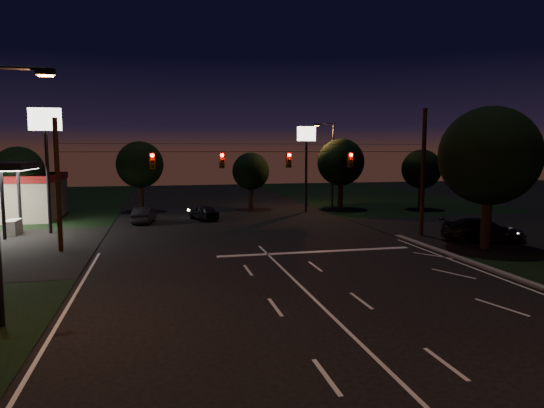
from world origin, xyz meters
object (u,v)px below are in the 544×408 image
object	(u,v)px
car_oncoming_a	(204,212)
car_cross	(483,230)
car_oncoming_b	(144,215)
tree_right_near	(488,157)
utility_pole_right	(421,236)

from	to	relation	value
car_oncoming_a	car_cross	world-z (taller)	car_cross
car_oncoming_a	car_oncoming_b	xyz separation A→B (m)	(-5.05, -0.72, 0.03)
car_oncoming_b	car_cross	size ratio (longest dim) A/B	0.76
car_oncoming_a	car_cross	bearing A→B (deg)	120.47
car_oncoming_a	car_oncoming_b	world-z (taller)	car_oncoming_b
tree_right_near	car_oncoming_b	size ratio (longest dim) A/B	2.14
car_oncoming_b	car_cross	bearing A→B (deg)	156.94
utility_pole_right	car_oncoming_b	world-z (taller)	utility_pole_right
car_oncoming_a	car_cross	size ratio (longest dim) A/B	0.71
car_oncoming_a	tree_right_near	bearing A→B (deg)	114.55
tree_right_near	car_cross	distance (m)	5.44
utility_pole_right	tree_right_near	distance (m)	7.61
car_oncoming_b	utility_pole_right	bearing A→B (deg)	159.36
tree_right_near	car_oncoming_b	world-z (taller)	tree_right_near
car_oncoming_b	car_oncoming_a	bearing A→B (deg)	-163.21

